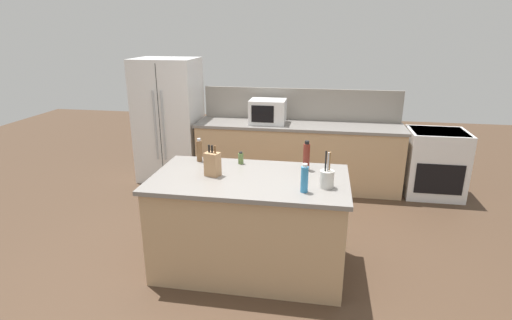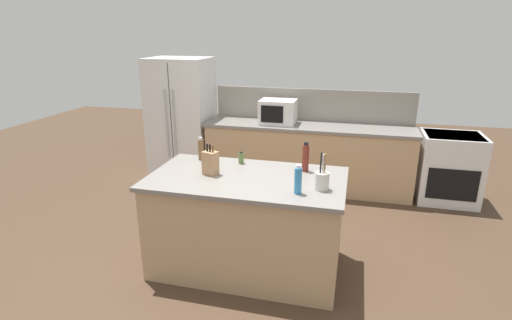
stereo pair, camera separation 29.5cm
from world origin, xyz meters
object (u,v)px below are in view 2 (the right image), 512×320
object	(u,v)px
range_oven	(449,168)
knife_block	(210,163)
refrigerator	(182,119)
vinegar_bottle	(306,157)
microwave	(278,112)
utensil_crock	(322,180)
spice_jar_oregano	(241,158)
pepper_grinder	(201,149)
dish_soap_bottle	(298,180)

from	to	relation	value
range_oven	knife_block	world-z (taller)	knife_block
refrigerator	vinegar_bottle	xyz separation A→B (m)	(2.16, -1.96, 0.16)
refrigerator	microwave	distance (m)	1.53
range_oven	utensil_crock	xyz separation A→B (m)	(-1.49, -2.33, 0.56)
vinegar_bottle	spice_jar_oregano	distance (m)	0.66
range_oven	knife_block	bearing A→B (deg)	-138.82
knife_block	utensil_crock	xyz separation A→B (m)	(1.04, -0.12, -0.03)
pepper_grinder	vinegar_bottle	bearing A→B (deg)	-4.19
knife_block	pepper_grinder	distance (m)	0.46
knife_block	spice_jar_oregano	size ratio (longest dim) A/B	2.35
spice_jar_oregano	knife_block	bearing A→B (deg)	-116.49
microwave	knife_block	distance (m)	2.22
range_oven	microwave	size ratio (longest dim) A/B	1.83
dish_soap_bottle	spice_jar_oregano	size ratio (longest dim) A/B	2.01
knife_block	pepper_grinder	bearing A→B (deg)	140.73
spice_jar_oregano	pepper_grinder	xyz separation A→B (m)	(-0.43, 0.01, 0.06)
knife_block	refrigerator	bearing A→B (deg)	138.22
microwave	knife_block	bearing A→B (deg)	-95.04
knife_block	vinegar_bottle	bearing A→B (deg)	38.04
utensil_crock	spice_jar_oregano	world-z (taller)	utensil_crock
vinegar_bottle	pepper_grinder	bearing A→B (deg)	175.81
utensil_crock	dish_soap_bottle	size ratio (longest dim) A/B	1.29
microwave	spice_jar_oregano	bearing A→B (deg)	-90.28
refrigerator	dish_soap_bottle	bearing A→B (deg)	-49.21
utensil_crock	dish_soap_bottle	world-z (taller)	utensil_crock
range_oven	pepper_grinder	world-z (taller)	pepper_grinder
vinegar_bottle	spice_jar_oregano	bearing A→B (deg)	174.05
refrigerator	spice_jar_oregano	distance (m)	2.42
range_oven	microwave	distance (m)	2.42
knife_block	spice_jar_oregano	world-z (taller)	knife_block
refrigerator	spice_jar_oregano	xyz separation A→B (m)	(1.50, -1.89, 0.08)
knife_block	utensil_crock	size ratio (longest dim) A/B	0.91
microwave	pepper_grinder	world-z (taller)	microwave
dish_soap_bottle	pepper_grinder	xyz separation A→B (m)	(-1.10, 0.64, -0.00)
dish_soap_bottle	vinegar_bottle	distance (m)	0.56
knife_block	dish_soap_bottle	bearing A→B (deg)	1.70
utensil_crock	spice_jar_oregano	xyz separation A→B (m)	(-0.85, 0.49, -0.02)
utensil_crock	vinegar_bottle	size ratio (longest dim) A/B	1.11
refrigerator	dish_soap_bottle	xyz separation A→B (m)	(2.17, -2.52, 0.14)
range_oven	vinegar_bottle	size ratio (longest dim) A/B	3.20
refrigerator	microwave	bearing A→B (deg)	-1.94
vinegar_bottle	spice_jar_oregano	size ratio (longest dim) A/B	2.33
spice_jar_oregano	pepper_grinder	size ratio (longest dim) A/B	0.51
refrigerator	dish_soap_bottle	world-z (taller)	refrigerator
range_oven	dish_soap_bottle	size ratio (longest dim) A/B	3.71
utensil_crock	pepper_grinder	world-z (taller)	utensil_crock
refrigerator	dish_soap_bottle	distance (m)	3.33
refrigerator	dish_soap_bottle	size ratio (longest dim) A/B	7.37
dish_soap_bottle	pepper_grinder	size ratio (longest dim) A/B	1.03
microwave	dish_soap_bottle	size ratio (longest dim) A/B	2.03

